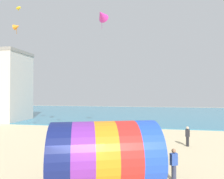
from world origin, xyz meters
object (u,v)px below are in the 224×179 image
at_px(kite_magenta_delta, 102,15).
at_px(kite_orange_delta, 17,27).
at_px(kite_handler, 174,164).
at_px(bystander_near_water, 188,136).
at_px(giant_inflatable_tube, 105,156).
at_px(kite_yellow_parafoil, 18,8).

relative_size(kite_magenta_delta, kite_orange_delta, 2.22).
xyz_separation_m(kite_handler, bystander_near_water, (1.99, 7.20, 0.01)).
bearing_deg(kite_magenta_delta, kite_orange_delta, -146.00).
xyz_separation_m(giant_inflatable_tube, kite_magenta_delta, (-2.95, 11.77, 11.43)).
distance_m(giant_inflatable_tube, kite_handler, 3.75).
height_order(kite_yellow_parafoil, kite_magenta_delta, kite_magenta_delta).
xyz_separation_m(giant_inflatable_tube, bystander_near_water, (5.29, 8.81, -0.74)).
bearing_deg(kite_orange_delta, bystander_near_water, 6.41).
height_order(kite_orange_delta, bystander_near_water, kite_orange_delta).
bearing_deg(kite_handler, giant_inflatable_tube, -154.01).
height_order(kite_yellow_parafoil, kite_orange_delta, kite_yellow_parafoil).
bearing_deg(giant_inflatable_tube, kite_yellow_parafoil, 142.48).
xyz_separation_m(kite_yellow_parafoil, kite_magenta_delta, (7.32, 3.89, 0.29)).
bearing_deg(kite_yellow_parafoil, kite_orange_delta, -63.15).
relative_size(kite_orange_delta, bystander_near_water, 0.60).
xyz_separation_m(kite_handler, kite_yellow_parafoil, (-13.57, 6.28, 11.90)).
height_order(giant_inflatable_tube, kite_handler, giant_inflatable_tube).
relative_size(kite_yellow_parafoil, kite_orange_delta, 0.78).
distance_m(giant_inflatable_tube, bystander_near_water, 10.30).
xyz_separation_m(kite_handler, kite_magenta_delta, (-6.25, 10.16, 12.19)).
bearing_deg(kite_magenta_delta, kite_yellow_parafoil, -152.01).
xyz_separation_m(kite_magenta_delta, bystander_near_water, (8.24, -2.96, -12.18)).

